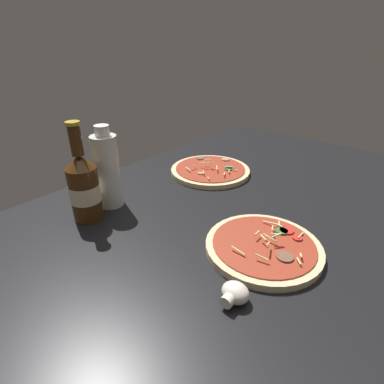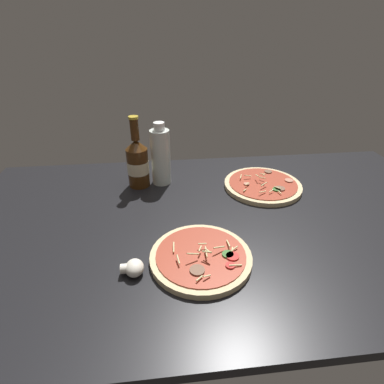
% 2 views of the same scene
% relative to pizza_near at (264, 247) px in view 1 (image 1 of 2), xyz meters
% --- Properties ---
extents(counter_slab, '(1.60, 0.90, 0.03)m').
position_rel_pizza_near_xyz_m(counter_slab, '(0.09, 0.18, -0.02)').
color(counter_slab, black).
rests_on(counter_slab, ground).
extents(pizza_near, '(0.25, 0.25, 0.05)m').
position_rel_pizza_near_xyz_m(pizza_near, '(0.00, 0.00, 0.00)').
color(pizza_near, beige).
rests_on(pizza_near, counter_slab).
extents(pizza_far, '(0.27, 0.27, 0.05)m').
position_rel_pizza_near_xyz_m(pizza_far, '(0.27, 0.35, -0.00)').
color(pizza_far, beige).
rests_on(pizza_far, counter_slab).
extents(beer_bottle, '(0.08, 0.08, 0.25)m').
position_rel_pizza_near_xyz_m(beer_bottle, '(-0.17, 0.41, 0.08)').
color(beer_bottle, '#47280F').
rests_on(beer_bottle, counter_slab).
extents(oil_bottle, '(0.07, 0.07, 0.22)m').
position_rel_pizza_near_xyz_m(oil_bottle, '(-0.09, 0.43, 0.09)').
color(oil_bottle, silver).
rests_on(oil_bottle, counter_slab).
extents(mushroom_left, '(0.05, 0.05, 0.04)m').
position_rel_pizza_near_xyz_m(mushroom_left, '(-0.16, -0.03, 0.01)').
color(mushroom_left, white).
rests_on(mushroom_left, counter_slab).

